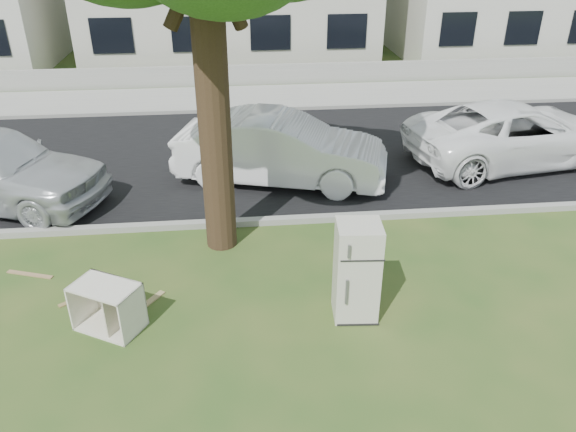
{
  "coord_description": "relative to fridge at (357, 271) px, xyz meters",
  "views": [
    {
      "loc": [
        -0.1,
        -7.06,
        5.29
      ],
      "look_at": [
        0.69,
        0.6,
        1.15
      ],
      "focal_mm": 35.0,
      "sensor_mm": 36.0,
      "label": 1
    }
  ],
  "objects": [
    {
      "name": "plank_a",
      "position": [
        -4.04,
        0.91,
        -0.75
      ],
      "size": [
        0.9,
        0.68,
        0.02
      ],
      "primitive_type": "cube",
      "rotation": [
        0.0,
        0.0,
        0.62
      ],
      "color": "olive",
      "rests_on": "ground"
    },
    {
      "name": "sidewalk",
      "position": [
        -1.58,
        11.45,
        -0.76
      ],
      "size": [
        120.0,
        2.8,
        0.01
      ],
      "primitive_type": "cube",
      "color": "gray",
      "rests_on": "ground"
    },
    {
      "name": "kerb_far",
      "position": [
        -1.58,
        10.0,
        -0.76
      ],
      "size": [
        120.0,
        0.18,
        0.12
      ],
      "primitive_type": "cube",
      "color": "gray",
      "rests_on": "ground"
    },
    {
      "name": "plank_c",
      "position": [
        -3.18,
        0.47,
        -0.75
      ],
      "size": [
        0.61,
        0.79,
        0.02
      ],
      "primitive_type": "cube",
      "rotation": [
        0.0,
        0.0,
        0.95
      ],
      "color": "#9F8C58",
      "rests_on": "ground"
    },
    {
      "name": "plank_b",
      "position": [
        -5.16,
        1.55,
        -0.75
      ],
      "size": [
        0.81,
        0.35,
        0.02
      ],
      "primitive_type": "cube",
      "rotation": [
        0.0,
        0.0,
        -0.33
      ],
      "color": "#99774F",
      "rests_on": "ground"
    },
    {
      "name": "fridge",
      "position": [
        0.0,
        0.0,
        0.0
      ],
      "size": [
        0.67,
        0.63,
        1.52
      ],
      "primitive_type": "cube",
      "rotation": [
        0.0,
        0.0,
        -0.07
      ],
      "color": "white",
      "rests_on": "ground"
    },
    {
      "name": "ground",
      "position": [
        -1.58,
        0.45,
        -0.76
      ],
      "size": [
        120.0,
        120.0,
        0.0
      ],
      "primitive_type": "plane",
      "color": "#294D1B"
    },
    {
      "name": "kerb_near",
      "position": [
        -1.58,
        2.9,
        -0.76
      ],
      "size": [
        120.0,
        0.18,
        0.12
      ],
      "primitive_type": "cube",
      "color": "gray",
      "rests_on": "ground"
    },
    {
      "name": "low_wall",
      "position": [
        -1.58,
        13.05,
        -0.41
      ],
      "size": [
        120.0,
        0.15,
        0.7
      ],
      "primitive_type": "cube",
      "color": "gray",
      "rests_on": "ground"
    },
    {
      "name": "road",
      "position": [
        -1.58,
        6.45,
        -0.76
      ],
      "size": [
        120.0,
        7.0,
        0.01
      ],
      "primitive_type": "cube",
      "color": "black",
      "rests_on": "ground"
    },
    {
      "name": "car_right",
      "position": [
        4.99,
        5.41,
        -0.04
      ],
      "size": [
        5.51,
        3.21,
        1.44
      ],
      "primitive_type": "imported",
      "rotation": [
        0.0,
        0.0,
        1.73
      ],
      "color": "white",
      "rests_on": "ground"
    },
    {
      "name": "car_center",
      "position": [
        -0.65,
        4.86,
        -0.0
      ],
      "size": [
        4.88,
        2.82,
        1.52
      ],
      "primitive_type": "imported",
      "rotation": [
        0.0,
        0.0,
        1.29
      ],
      "color": "white",
      "rests_on": "ground"
    },
    {
      "name": "cabinet",
      "position": [
        -3.58,
        0.05,
        -0.4
      ],
      "size": [
        1.08,
        0.95,
        0.72
      ],
      "primitive_type": "cube",
      "rotation": [
        0.0,
        0.0,
        -0.51
      ],
      "color": "beige",
      "rests_on": "ground"
    }
  ]
}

